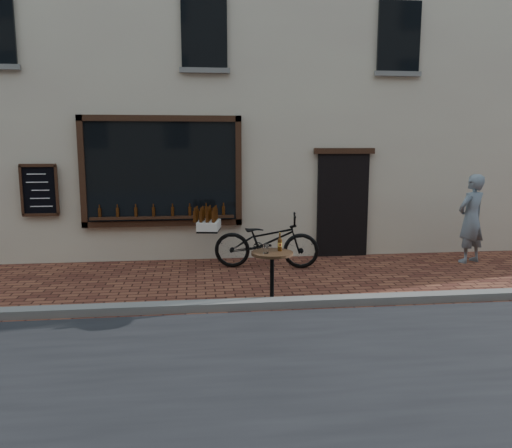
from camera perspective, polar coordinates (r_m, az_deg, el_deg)
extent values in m
plane|color=#4E2219|center=(7.37, 3.07, -9.92)|extent=(90.00, 90.00, 0.00)
cube|color=slate|center=(7.54, 2.80, -9.00)|extent=(90.00, 0.25, 0.12)
cube|color=beige|center=(13.66, -1.76, 20.08)|extent=(28.00, 6.00, 10.00)
cube|color=black|center=(10.35, -10.71, 5.90)|extent=(3.00, 0.06, 2.00)
cube|color=black|center=(10.33, -10.89, 11.78)|extent=(3.24, 0.10, 0.12)
cube|color=black|center=(10.44, -10.54, 0.08)|extent=(3.24, 0.10, 0.12)
cube|color=black|center=(10.55, -19.24, 5.61)|extent=(0.12, 0.10, 2.24)
cube|color=black|center=(10.34, -2.01, 6.05)|extent=(0.12, 0.10, 2.24)
cube|color=black|center=(10.37, -10.58, 0.75)|extent=(2.90, 0.16, 0.05)
cube|color=black|center=(10.86, 9.86, 2.10)|extent=(1.10, 0.10, 2.20)
cube|color=black|center=(10.76, 10.08, 8.22)|extent=(1.30, 0.10, 0.12)
cube|color=black|center=(10.79, -23.50, 3.57)|extent=(0.62, 0.04, 0.92)
cylinder|color=#3D1C07|center=(10.51, -17.42, 1.25)|extent=(0.06, 0.06, 0.19)
cylinder|color=#3D1C07|center=(10.45, -15.49, 1.30)|extent=(0.06, 0.06, 0.19)
cylinder|color=#3D1C07|center=(10.40, -13.55, 1.34)|extent=(0.06, 0.06, 0.19)
cylinder|color=#3D1C07|center=(10.37, -11.59, 1.38)|extent=(0.06, 0.06, 0.19)
cylinder|color=#3D1C07|center=(10.34, -9.61, 1.42)|extent=(0.06, 0.06, 0.19)
cylinder|color=#3D1C07|center=(10.33, -7.64, 1.46)|extent=(0.06, 0.06, 0.19)
cylinder|color=#3D1C07|center=(10.33, -5.65, 1.50)|extent=(0.06, 0.06, 0.19)
cylinder|color=#3D1C07|center=(10.35, -3.68, 1.54)|extent=(0.06, 0.06, 0.19)
cube|color=black|center=(10.55, -5.95, 21.09)|extent=(0.90, 0.06, 1.40)
cube|color=black|center=(11.36, 16.03, 19.93)|extent=(0.90, 0.06, 1.40)
imported|color=black|center=(9.74, 1.21, -1.93)|extent=(2.13, 1.05, 1.07)
cube|color=black|center=(9.80, -5.40, -0.70)|extent=(0.50, 0.63, 0.04)
cube|color=white|center=(9.79, -5.41, -0.12)|extent=(0.50, 0.65, 0.17)
cylinder|color=#3D1C07|center=(9.53, -4.91, 0.83)|extent=(0.07, 0.07, 0.23)
cylinder|color=#3D1C07|center=(9.55, -5.61, 0.84)|extent=(0.07, 0.07, 0.23)
cylinder|color=#3D1C07|center=(9.57, -6.32, 0.84)|extent=(0.07, 0.07, 0.23)
cylinder|color=#3D1C07|center=(9.59, -7.02, 0.84)|extent=(0.07, 0.07, 0.23)
cylinder|color=#3D1C07|center=(9.67, -4.79, 0.95)|extent=(0.07, 0.07, 0.23)
cylinder|color=#3D1C07|center=(9.69, -5.49, 0.96)|extent=(0.07, 0.07, 0.23)
cylinder|color=#3D1C07|center=(9.71, -6.18, 0.96)|extent=(0.07, 0.07, 0.23)
cylinder|color=#3D1C07|center=(9.73, -6.87, 0.97)|extent=(0.07, 0.07, 0.23)
cylinder|color=#3D1C07|center=(9.81, -4.68, 1.07)|extent=(0.07, 0.07, 0.23)
cylinder|color=#3D1C07|center=(9.83, -5.37, 1.08)|extent=(0.07, 0.07, 0.23)
cylinder|color=#3D1C07|center=(9.85, -6.05, 1.08)|extent=(0.07, 0.07, 0.23)
cylinder|color=#3D1C07|center=(9.87, -6.73, 1.08)|extent=(0.07, 0.07, 0.23)
cylinder|color=#3D1C07|center=(9.95, -4.57, 1.19)|extent=(0.07, 0.07, 0.23)
cylinder|color=#3D1C07|center=(9.97, -5.25, 1.19)|extent=(0.07, 0.07, 0.23)
cylinder|color=black|center=(7.68, 1.83, -9.01)|extent=(0.46, 0.46, 0.03)
cylinder|color=black|center=(7.57, 1.84, -6.25)|extent=(0.06, 0.06, 0.74)
cylinder|color=black|center=(7.47, 1.86, -3.37)|extent=(0.63, 0.63, 0.04)
cylinder|color=gold|center=(7.53, 2.74, -2.36)|extent=(0.07, 0.07, 0.06)
cylinder|color=white|center=(7.37, 1.14, -2.84)|extent=(0.08, 0.08, 0.14)
imported|color=slate|center=(11.03, 23.38, 0.56)|extent=(0.78, 0.66, 1.81)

